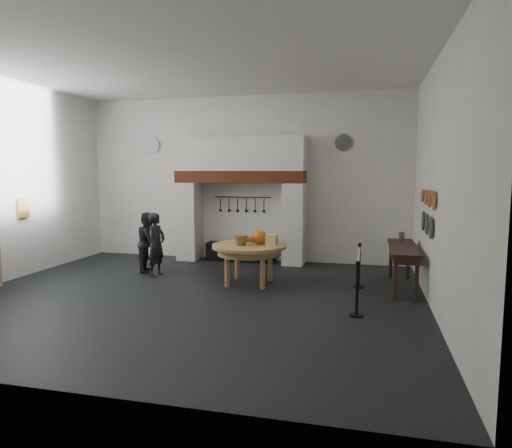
% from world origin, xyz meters
% --- Properties ---
extents(floor, '(9.00, 8.00, 0.02)m').
position_xyz_m(floor, '(0.00, 0.00, 0.00)').
color(floor, black).
rests_on(floor, ground).
extents(ceiling, '(9.00, 8.00, 0.02)m').
position_xyz_m(ceiling, '(0.00, 0.00, 4.50)').
color(ceiling, silver).
rests_on(ceiling, wall_back).
extents(wall_back, '(9.00, 0.02, 4.50)m').
position_xyz_m(wall_back, '(0.00, 4.00, 2.25)').
color(wall_back, white).
rests_on(wall_back, floor).
extents(wall_front, '(9.00, 0.02, 4.50)m').
position_xyz_m(wall_front, '(0.00, -4.00, 2.25)').
color(wall_front, white).
rests_on(wall_front, floor).
extents(wall_right, '(0.02, 8.00, 4.50)m').
position_xyz_m(wall_right, '(4.50, 0.00, 2.25)').
color(wall_right, white).
rests_on(wall_right, floor).
extents(chimney_pier_left, '(0.55, 0.70, 2.15)m').
position_xyz_m(chimney_pier_left, '(-1.48, 3.65, 1.07)').
color(chimney_pier_left, silver).
rests_on(chimney_pier_left, floor).
extents(chimney_pier_right, '(0.55, 0.70, 2.15)m').
position_xyz_m(chimney_pier_right, '(1.48, 3.65, 1.07)').
color(chimney_pier_right, silver).
rests_on(chimney_pier_right, floor).
extents(hearth_brick_band, '(3.50, 0.72, 0.32)m').
position_xyz_m(hearth_brick_band, '(0.00, 3.65, 2.31)').
color(hearth_brick_band, '#9E442B').
rests_on(hearth_brick_band, chimney_pier_left).
extents(chimney_hood, '(3.50, 0.70, 0.90)m').
position_xyz_m(chimney_hood, '(0.00, 3.65, 2.92)').
color(chimney_hood, silver).
rests_on(chimney_hood, hearth_brick_band).
extents(iron_range, '(1.90, 0.45, 0.50)m').
position_xyz_m(iron_range, '(0.00, 3.72, 0.25)').
color(iron_range, black).
rests_on(iron_range, floor).
extents(utensil_rail, '(1.60, 0.02, 0.02)m').
position_xyz_m(utensil_rail, '(0.00, 3.92, 1.75)').
color(utensil_rail, black).
rests_on(utensil_rail, wall_back).
extents(wall_plaque, '(0.05, 0.34, 0.44)m').
position_xyz_m(wall_plaque, '(-4.45, 0.80, 1.60)').
color(wall_plaque, gold).
rests_on(wall_plaque, wall_left).
extents(work_table, '(2.09, 2.09, 0.07)m').
position_xyz_m(work_table, '(0.87, 1.28, 0.84)').
color(work_table, tan).
rests_on(work_table, floor).
extents(pumpkin, '(0.36, 0.36, 0.31)m').
position_xyz_m(pumpkin, '(1.07, 1.38, 1.03)').
color(pumpkin, orange).
rests_on(pumpkin, work_table).
extents(cheese_block_big, '(0.22, 0.22, 0.24)m').
position_xyz_m(cheese_block_big, '(1.37, 1.23, 0.99)').
color(cheese_block_big, '#D3CD7E').
rests_on(cheese_block_big, work_table).
extents(cheese_block_small, '(0.18, 0.18, 0.20)m').
position_xyz_m(cheese_block_small, '(1.35, 1.53, 0.97)').
color(cheese_block_small, '#E3C688').
rests_on(cheese_block_small, work_table).
extents(wicker_basket, '(0.41, 0.41, 0.22)m').
position_xyz_m(wicker_basket, '(0.72, 1.13, 0.98)').
color(wicker_basket, olive).
rests_on(wicker_basket, work_table).
extents(bread_loaf, '(0.31, 0.18, 0.13)m').
position_xyz_m(bread_loaf, '(0.77, 1.63, 0.94)').
color(bread_loaf, '#9B5D37').
rests_on(bread_loaf, work_table).
extents(visitor_near, '(0.44, 0.59, 1.50)m').
position_xyz_m(visitor_near, '(-1.44, 1.50, 0.75)').
color(visitor_near, black).
rests_on(visitor_near, floor).
extents(visitor_far, '(0.72, 0.83, 1.47)m').
position_xyz_m(visitor_far, '(-1.84, 1.90, 0.73)').
color(visitor_far, black).
rests_on(visitor_far, floor).
extents(side_table, '(0.55, 2.20, 0.06)m').
position_xyz_m(side_table, '(4.10, 1.68, 0.87)').
color(side_table, '#341C12').
rests_on(side_table, floor).
extents(pewter_jug, '(0.12, 0.12, 0.22)m').
position_xyz_m(pewter_jug, '(4.10, 2.28, 1.01)').
color(pewter_jug, '#515156').
rests_on(pewter_jug, side_table).
extents(copper_pan_a, '(0.03, 0.34, 0.34)m').
position_xyz_m(copper_pan_a, '(4.46, 0.20, 1.95)').
color(copper_pan_a, '#C6662D').
rests_on(copper_pan_a, wall_right).
extents(copper_pan_b, '(0.03, 0.32, 0.32)m').
position_xyz_m(copper_pan_b, '(4.46, 0.75, 1.95)').
color(copper_pan_b, '#C6662D').
rests_on(copper_pan_b, wall_right).
extents(copper_pan_c, '(0.03, 0.30, 0.30)m').
position_xyz_m(copper_pan_c, '(4.46, 1.30, 1.95)').
color(copper_pan_c, '#C6662D').
rests_on(copper_pan_c, wall_right).
extents(copper_pan_d, '(0.03, 0.28, 0.28)m').
position_xyz_m(copper_pan_d, '(4.46, 1.85, 1.95)').
color(copper_pan_d, '#C6662D').
rests_on(copper_pan_d, wall_right).
extents(pewter_plate_left, '(0.03, 0.40, 0.40)m').
position_xyz_m(pewter_plate_left, '(4.46, 0.40, 1.45)').
color(pewter_plate_left, '#4C4C51').
rests_on(pewter_plate_left, wall_right).
extents(pewter_plate_mid, '(0.03, 0.40, 0.40)m').
position_xyz_m(pewter_plate_mid, '(4.46, 1.00, 1.45)').
color(pewter_plate_mid, '#4C4C51').
rests_on(pewter_plate_mid, wall_right).
extents(pewter_plate_right, '(0.03, 0.40, 0.40)m').
position_xyz_m(pewter_plate_right, '(4.46, 1.60, 1.45)').
color(pewter_plate_right, '#4C4C51').
rests_on(pewter_plate_right, wall_right).
extents(pewter_plate_back_left, '(0.44, 0.03, 0.44)m').
position_xyz_m(pewter_plate_back_left, '(-2.70, 3.96, 3.20)').
color(pewter_plate_back_left, '#4C4C51').
rests_on(pewter_plate_back_left, wall_back).
extents(pewter_plate_back_right, '(0.44, 0.03, 0.44)m').
position_xyz_m(pewter_plate_back_right, '(2.70, 3.96, 3.20)').
color(pewter_plate_back_right, '#4C4C51').
rests_on(pewter_plate_back_right, wall_back).
extents(barrier_post_near, '(0.05, 0.05, 0.90)m').
position_xyz_m(barrier_post_near, '(3.21, -0.48, 0.45)').
color(barrier_post_near, black).
rests_on(barrier_post_near, floor).
extents(barrier_post_far, '(0.05, 0.05, 0.90)m').
position_xyz_m(barrier_post_far, '(3.21, 1.52, 0.45)').
color(barrier_post_far, black).
rests_on(barrier_post_far, floor).
extents(barrier_rope, '(0.04, 2.00, 0.04)m').
position_xyz_m(barrier_rope, '(3.21, 0.52, 0.85)').
color(barrier_rope, silver).
rests_on(barrier_rope, barrier_post_near).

